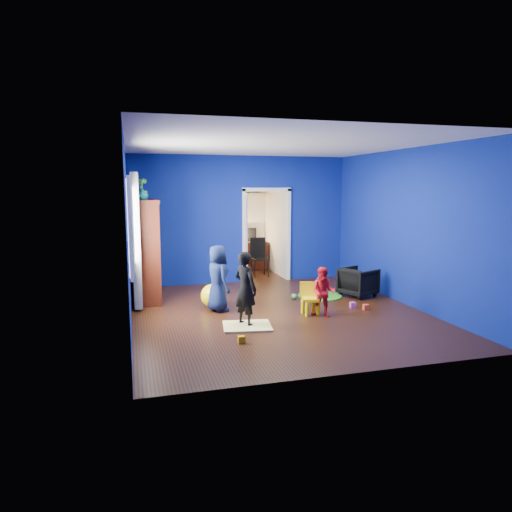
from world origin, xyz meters
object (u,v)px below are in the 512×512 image
object	(u,v)px
tv_armoire	(144,251)
child_navy	(218,278)
folding_chair	(260,258)
crt_tv	(146,249)
study_desk	(250,256)
hopper_ball	(213,296)
kid_chair	(310,300)
toddler_red	(323,292)
vase	(143,194)
play_mat	(320,296)
child_black	(245,289)
armchair	(358,282)

from	to	relation	value
tv_armoire	child_navy	bearing A→B (deg)	-42.39
child_navy	folding_chair	xyz separation A→B (m)	(1.60, 2.88, -0.13)
crt_tv	study_desk	xyz separation A→B (m)	(2.78, 2.72, -0.65)
hopper_ball	kid_chair	distance (m)	1.80
toddler_red	folding_chair	bearing A→B (deg)	123.29
vase	kid_chair	size ratio (longest dim) A/B	0.43
toddler_red	hopper_ball	world-z (taller)	toddler_red
tv_armoire	kid_chair	size ratio (longest dim) A/B	3.92
tv_armoire	play_mat	world-z (taller)	tv_armoire
hopper_ball	play_mat	distance (m)	2.27
crt_tv	folding_chair	distance (m)	3.34
child_black	tv_armoire	bearing A→B (deg)	4.70
kid_chair	play_mat	world-z (taller)	kid_chair
child_navy	crt_tv	distance (m)	1.68
crt_tv	study_desk	distance (m)	3.94
tv_armoire	folding_chair	xyz separation A→B (m)	(2.82, 1.76, -0.52)
hopper_ball	play_mat	size ratio (longest dim) A/B	0.50
child_navy	toddler_red	bearing A→B (deg)	-133.43
armchair	tv_armoire	size ratio (longest dim) A/B	0.33
vase	kid_chair	xyz separation A→B (m)	(2.73, -1.46, -1.82)
kid_chair	hopper_ball	bearing A→B (deg)	166.29
tv_armoire	folding_chair	distance (m)	3.37
child_black	crt_tv	size ratio (longest dim) A/B	1.71
kid_chair	play_mat	bearing A→B (deg)	75.79
child_navy	hopper_ball	distance (m)	0.45
child_navy	tv_armoire	world-z (taller)	tv_armoire
study_desk	child_black	bearing A→B (deg)	-105.51
kid_chair	study_desk	bearing A→B (deg)	104.99
child_navy	hopper_ball	world-z (taller)	child_navy
folding_chair	hopper_ball	bearing A→B (deg)	-122.13
folding_chair	child_black	bearing A→B (deg)	-109.12
toddler_red	crt_tv	distance (m)	3.50
armchair	toddler_red	xyz separation A→B (m)	(-1.30, -1.20, 0.14)
study_desk	crt_tv	bearing A→B (deg)	-135.59
child_black	child_navy	world-z (taller)	child_black
play_mat	crt_tv	bearing A→B (deg)	170.00
tv_armoire	play_mat	bearing A→B (deg)	-9.89
vase	study_desk	xyz separation A→B (m)	(2.82, 3.02, -1.69)
vase	play_mat	bearing A→B (deg)	-4.94
kid_chair	study_desk	xyz separation A→B (m)	(0.09, 4.48, 0.12)
child_black	crt_tv	bearing A→B (deg)	3.96
play_mat	hopper_ball	bearing A→B (deg)	-173.16
study_desk	tv_armoire	bearing A→B (deg)	-136.00
vase	crt_tv	size ratio (longest dim) A/B	0.31
crt_tv	tv_armoire	bearing A→B (deg)	180.00
crt_tv	child_navy	bearing A→B (deg)	-43.35
crt_tv	play_mat	bearing A→B (deg)	-10.00
child_black	tv_armoire	size ratio (longest dim) A/B	0.61
child_navy	study_desk	xyz separation A→B (m)	(1.60, 3.84, -0.22)
play_mat	study_desk	xyz separation A→B (m)	(-0.59, 3.32, 0.36)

